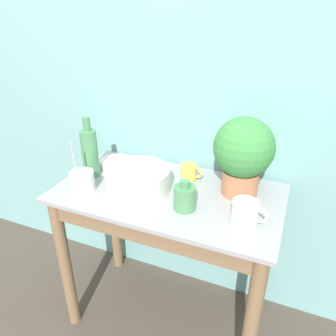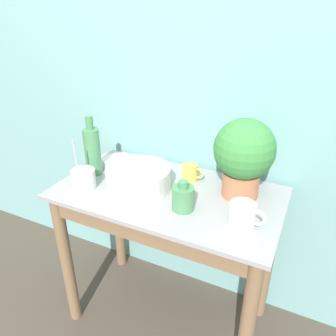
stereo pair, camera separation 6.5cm
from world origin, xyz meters
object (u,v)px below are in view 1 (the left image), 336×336
object	(u,v)px
bowl_small_enamel_white	(114,163)
utensil_cup	(82,181)
bowl_wash_large	(138,179)
mug_white	(245,213)
bottle_short	(185,197)
bottle_tall	(90,152)
potted_plant	(243,153)
mug_yellow	(189,172)

from	to	relation	value
bowl_small_enamel_white	utensil_cup	bearing A→B (deg)	-92.64
bowl_wash_large	mug_white	bearing A→B (deg)	-9.13
bowl_wash_large	bottle_short	size ratio (longest dim) A/B	2.23
bottle_tall	utensil_cup	distance (m)	0.16
mug_white	bowl_wash_large	bearing A→B (deg)	170.87
bottle_short	bowl_small_enamel_white	world-z (taller)	bottle_short
potted_plant	mug_white	xyz separation A→B (m)	(0.07, -0.22, -0.15)
potted_plant	mug_white	size ratio (longest dim) A/B	2.55
bowl_wash_large	utensil_cup	xyz separation A→B (m)	(-0.23, -0.11, -0.00)
bottle_tall	utensil_cup	xyz separation A→B (m)	(0.04, -0.14, -0.08)
mug_yellow	mug_white	bearing A→B (deg)	-38.98
potted_plant	utensil_cup	distance (m)	0.73
bowl_wash_large	bottle_tall	size ratio (longest dim) A/B	0.99
bowl_wash_large	bottle_short	bearing A→B (deg)	-15.31
potted_plant	bottle_tall	size ratio (longest dim) A/B	1.18
mug_yellow	mug_white	size ratio (longest dim) A/B	0.76
mug_yellow	bowl_wash_large	bearing A→B (deg)	-136.73
bottle_short	bowl_small_enamel_white	bearing A→B (deg)	154.98
potted_plant	mug_white	bearing A→B (deg)	-73.40
potted_plant	bowl_small_enamel_white	world-z (taller)	potted_plant
bottle_tall	utensil_cup	bearing A→B (deg)	-72.21
bowl_wash_large	bottle_tall	xyz separation A→B (m)	(-0.27, 0.03, 0.07)
bottle_short	mug_yellow	size ratio (longest dim) A/B	1.25
bowl_wash_large	mug_yellow	xyz separation A→B (m)	(0.19, 0.18, -0.01)
bowl_wash_large	utensil_cup	world-z (taller)	utensil_cup
mug_yellow	mug_white	world-z (taller)	mug_white
bottle_short	utensil_cup	size ratio (longest dim) A/B	0.56
potted_plant	mug_white	distance (m)	0.28
potted_plant	bowl_wash_large	distance (m)	0.48
mug_yellow	utensil_cup	xyz separation A→B (m)	(-0.42, -0.28, 0.01)
utensil_cup	bowl_small_enamel_white	bearing A→B (deg)	87.36
potted_plant	bowl_small_enamel_white	xyz separation A→B (m)	(-0.65, 0.01, -0.18)
bowl_wash_large	mug_white	distance (m)	0.51
bowl_wash_large	mug_white	xyz separation A→B (m)	(0.50, -0.08, -0.00)
bottle_tall	utensil_cup	world-z (taller)	bottle_tall
bowl_wash_large	bottle_tall	bearing A→B (deg)	173.29
potted_plant	bottle_tall	bearing A→B (deg)	-171.11
bottle_tall	potted_plant	bearing A→B (deg)	8.89
mug_white	bowl_small_enamel_white	distance (m)	0.76
bowl_wash_large	mug_white	size ratio (longest dim) A/B	2.13
potted_plant	mug_yellow	world-z (taller)	potted_plant
potted_plant	bottle_tall	world-z (taller)	potted_plant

